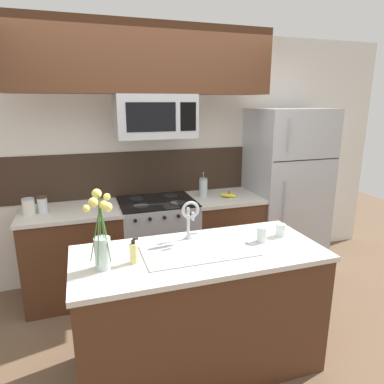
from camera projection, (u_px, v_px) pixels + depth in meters
ground_plane at (183, 334)px, 2.88m from camera, size 10.00×10.00×0.00m
rear_partition at (175, 157)px, 3.81m from camera, size 5.20×0.10×2.60m
splash_band at (150, 173)px, 3.71m from camera, size 3.28×0.01×0.48m
back_counter_left at (75, 254)px, 3.34m from camera, size 0.93×0.65×0.91m
back_counter_right at (223, 235)px, 3.81m from camera, size 0.75×0.65×0.91m
stove_range at (158, 243)px, 3.59m from camera, size 0.76×0.64×0.93m
microwave at (155, 116)px, 3.24m from camera, size 0.74×0.40×0.40m
upper_cabinet_band at (144, 59)px, 3.06m from camera, size 2.38×0.34×0.60m
refrigerator at (285, 190)px, 3.95m from camera, size 0.82×0.74×1.83m
storage_jar_tall at (29, 207)px, 3.07m from camera, size 0.11×0.11×0.15m
storage_jar_medium at (42, 205)px, 3.13m from camera, size 0.09×0.09×0.15m
banana_bunch at (229, 195)px, 3.65m from camera, size 0.19×0.12×0.07m
french_press at (203, 187)px, 3.66m from camera, size 0.09×0.09×0.27m
island_counter at (199, 309)px, 2.45m from camera, size 1.71×0.75×0.91m
kitchen_sink at (199, 260)px, 2.35m from camera, size 0.76×0.40×0.16m
sink_faucet at (190, 215)px, 2.46m from camera, size 0.14×0.14×0.31m
dish_soap_bottle at (134, 253)px, 2.15m from camera, size 0.06×0.05×0.16m
drinking_glass at (262, 234)px, 2.48m from camera, size 0.07×0.07×0.11m
spare_glass at (280, 230)px, 2.59m from camera, size 0.08×0.08×0.10m
flower_vase at (102, 242)px, 2.05m from camera, size 0.17×0.21×0.49m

